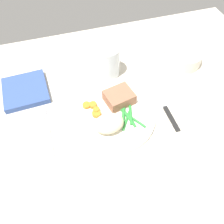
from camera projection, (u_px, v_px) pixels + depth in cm
name	position (u px, v px, depth cm)	size (l,w,h in cm)	color
dining_table	(117.00, 121.00, 67.21)	(120.00, 90.00, 2.00)	beige
dinner_plate	(112.00, 116.00, 66.19)	(24.65, 24.65, 1.60)	white
meat_portion	(119.00, 97.00, 66.92)	(7.76, 6.60, 3.57)	#936047
mashed_potatoes	(109.00, 124.00, 60.61)	(7.97, 5.71, 5.04)	beige
carrot_slices	(93.00, 109.00, 66.01)	(4.36, 6.22, 1.28)	orange
green_beans	(128.00, 116.00, 64.73)	(6.71, 9.83, 0.88)	#2D8C38
fork	(49.00, 134.00, 63.36)	(1.44, 16.60, 0.40)	silver
knife	(164.00, 105.00, 69.31)	(1.70, 20.50, 0.64)	black
water_glass	(108.00, 63.00, 74.31)	(7.65, 7.65, 10.23)	silver
salad_bowl	(183.00, 56.00, 78.80)	(12.97, 12.97, 4.91)	silver
napkin	(25.00, 90.00, 71.84)	(13.21, 13.73, 1.85)	#334C8C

